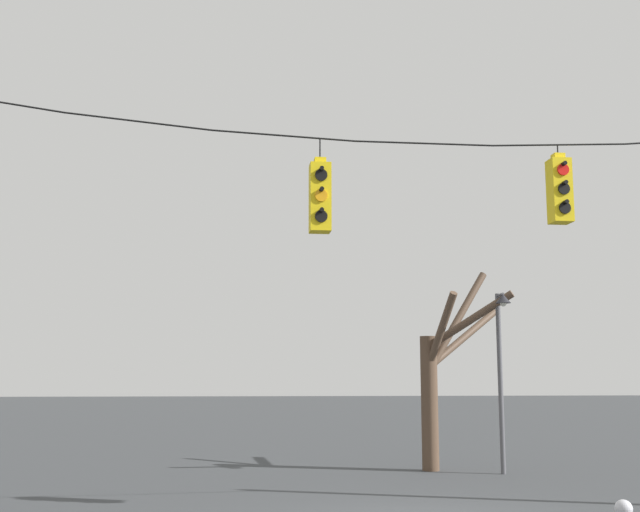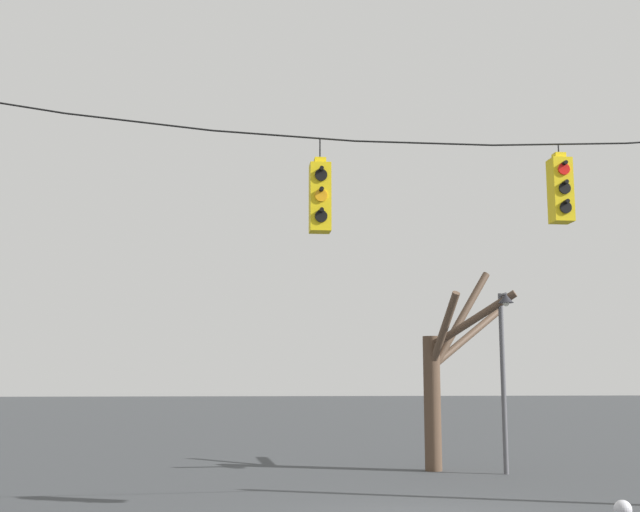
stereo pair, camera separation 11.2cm
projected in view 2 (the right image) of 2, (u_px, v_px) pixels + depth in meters
span_wire at (424, 131)px, 13.43m from camera, size 16.46×0.03×0.66m
traffic_light_near_left_pole at (320, 197)px, 13.07m from camera, size 0.34×0.46×1.56m
traffic_light_over_intersection at (561, 190)px, 13.51m from camera, size 0.34×0.46×1.35m
street_lamp at (504, 352)px, 19.41m from camera, size 0.37×0.65×4.34m
bare_tree at (444, 372)px, 20.26m from camera, size 2.58×2.93×5.09m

